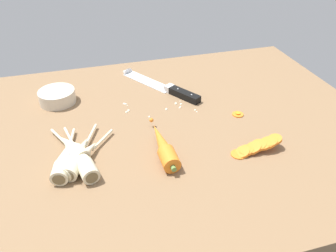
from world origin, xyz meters
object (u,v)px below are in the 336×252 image
chefs_knife (156,84)px  whole_carrot (163,146)px  parsnip_outer (82,158)px  carrot_slice_stray_near (238,114)px  parsnip_mid_left (64,160)px  parsnip_mid_right (81,158)px  parsnip_back (72,148)px  carrot_slice_stack (257,147)px  prep_bowl (57,96)px  parsnip_front (78,156)px

chefs_knife → whole_carrot: (-7.03, -34.90, 1.45)cm
parsnip_outer → carrot_slice_stray_near: bearing=11.9°
parsnip_mid_left → parsnip_outer: 3.98cm
carrot_slice_stray_near → parsnip_mid_right: bearing=-168.3°
whole_carrot → parsnip_back: size_ratio=1.32×
parsnip_mid_right → parsnip_outer: (0.20, -0.12, -0.00)cm
whole_carrot → carrot_slice_stack: (22.54, -5.75, -0.66)cm
parsnip_back → chefs_knife: bearing=45.5°
parsnip_outer → prep_bowl: bearing=99.4°
parsnip_mid_left → prep_bowl: (-1.27, 31.42, 0.17)cm
parsnip_back → carrot_slice_stack: (44.24, -11.46, -0.54)cm
parsnip_mid_right → parsnip_outer: bearing=-30.9°
parsnip_front → prep_bowl: (-4.49, 30.73, 0.17)cm
parsnip_back → carrot_slice_stack: parsnip_back is taller
parsnip_back → parsnip_outer: 5.11cm
parsnip_front → whole_carrot: bearing=-5.7°
parsnip_mid_right → prep_bowl: bearing=99.0°
whole_carrot → parsnip_front: size_ratio=1.04×
parsnip_front → carrot_slice_stray_near: bearing=10.4°
parsnip_front → parsnip_outer: size_ratio=0.89×
whole_carrot → parsnip_front: (-20.48, 2.05, -0.12)cm
chefs_knife → parsnip_front: parsnip_front is taller
parsnip_mid_right → chefs_knife: bearing=51.4°
parsnip_mid_right → parsnip_front: bearing=120.7°
carrot_slice_stack → carrot_slice_stray_near: (3.00, 16.25, -1.08)cm
parsnip_outer → parsnip_mid_left: bearing=174.8°
chefs_knife → parsnip_front: bearing=-129.9°
parsnip_front → parsnip_outer: (0.75, -1.05, -0.00)cm
chefs_knife → parsnip_outer: parsnip_outer is taller
parsnip_mid_right → parsnip_back: 4.93cm
prep_bowl → parsnip_back: bearing=-83.1°
chefs_knife → carrot_slice_stack: (15.51, -40.65, 0.78)cm
parsnip_mid_left → carrot_slice_stack: parsnip_mid_left is taller
parsnip_front → parsnip_outer: same height
whole_carrot → parsnip_mid_left: bearing=176.7°
parsnip_back → carrot_slice_stack: bearing=-14.5°
parsnip_outer → prep_bowl: size_ratio=2.13×
parsnip_front → carrot_slice_stack: 43.73cm
whole_carrot → parsnip_back: 22.44cm
parsnip_mid_left → carrot_slice_stray_near: size_ratio=6.24×
parsnip_outer → carrot_slice_stack: parsnip_outer is taller
parsnip_back → parsnip_mid_right: bearing=-69.0°
parsnip_mid_left → carrot_slice_stray_near: bearing=10.5°
chefs_knife → parsnip_mid_left: (-30.73, -33.55, 1.33)cm
parsnip_mid_left → parsnip_outer: size_ratio=0.87×
parsnip_front → chefs_knife: bearing=50.1°
parsnip_mid_right → carrot_slice_stray_near: bearing=11.7°
parsnip_mid_right → parsnip_back: size_ratio=1.04×
parsnip_back → carrot_slice_stray_near: (47.24, 4.79, -1.62)cm
parsnip_back → prep_bowl: 27.26cm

